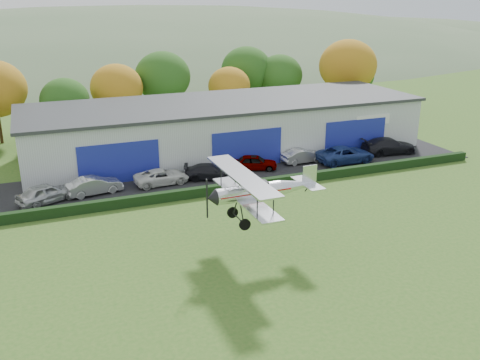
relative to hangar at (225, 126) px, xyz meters
name	(u,v)px	position (x,y,z in m)	size (l,w,h in m)	color
ground	(314,290)	(-5.00, -27.98, -2.66)	(300.00, 300.00, 0.00)	#305C1D
apron	(231,172)	(-2.00, -6.98, -2.63)	(48.00, 9.00, 0.05)	black
hedge	(251,185)	(-2.00, -11.78, -2.26)	(46.00, 0.60, 0.80)	black
hangar	(225,126)	(0.00, 0.00, 0.00)	(40.60, 12.60, 5.30)	#B2B7BC
tree_belt	(156,82)	(-4.15, 12.64, 2.95)	(75.70, 13.22, 10.12)	#3D2614
distant_hills	(64,97)	(-9.38, 112.02, -15.70)	(430.00, 196.00, 56.00)	#4C6642
car_0	(46,193)	(-18.23, -8.67, -1.81)	(1.87, 4.65, 1.58)	silver
car_1	(94,185)	(-14.47, -8.09, -1.87)	(1.57, 4.50, 1.48)	silver
car_2	(162,177)	(-8.73, -7.77, -1.94)	(2.20, 4.76, 1.32)	silver
car_3	(211,172)	(-4.38, -8.08, -1.93)	(1.90, 4.68, 1.36)	black
car_4	(255,162)	(0.34, -7.09, -1.90)	(1.66, 4.13, 1.41)	gray
car_5	(303,156)	(5.54, -6.83, -1.91)	(1.47, 4.21, 1.39)	silver
car_6	(345,154)	(9.42, -8.34, -1.80)	(2.69, 5.83, 1.62)	navy
car_7	(389,146)	(15.24, -7.37, -1.77)	(2.33, 5.74, 1.66)	black
biplane	(258,189)	(-6.16, -22.68, 1.68)	(7.43, 8.44, 3.18)	silver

